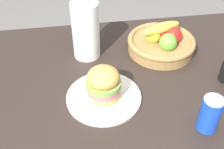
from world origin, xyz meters
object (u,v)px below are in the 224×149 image
at_px(sandwich, 103,83).
at_px(paper_towel_roll, 86,31).
at_px(plate, 104,97).
at_px(fruit_basket, 162,42).
at_px(soda_can, 210,114).

xyz_separation_m(sandwich, paper_towel_roll, (-0.04, 0.27, 0.05)).
height_order(plate, fruit_basket, fruit_basket).
bearing_deg(fruit_basket, plate, -138.09).
bearing_deg(fruit_basket, sandwich, -138.09).
relative_size(plate, sandwich, 2.17).
height_order(plate, sandwich, sandwich).
height_order(plate, paper_towel_roll, paper_towel_roll).
relative_size(sandwich, paper_towel_roll, 0.51).
bearing_deg(soda_can, paper_towel_roll, 127.28).
xyz_separation_m(plate, paper_towel_roll, (-0.04, 0.27, 0.11)).
height_order(soda_can, paper_towel_roll, paper_towel_roll).
distance_m(sandwich, soda_can, 0.36).
relative_size(soda_can, fruit_basket, 0.43).
xyz_separation_m(soda_can, paper_towel_roll, (-0.34, 0.45, 0.06)).
bearing_deg(plate, sandwich, -45.00).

